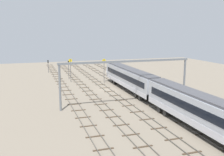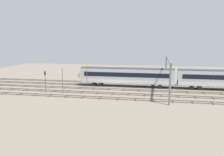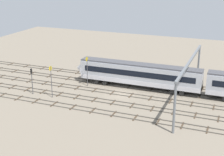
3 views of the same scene
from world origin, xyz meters
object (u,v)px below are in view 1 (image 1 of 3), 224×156
at_px(relay_cabinet, 170,89).
at_px(train, 154,90).
at_px(signal_light_trackside_approach, 48,64).
at_px(signal_light_trackside_departure, 69,67).
at_px(overhead_gantry, 127,70).
at_px(speed_sign_near_foreground, 104,68).
at_px(speed_sign_mid_trackside, 71,68).

bearing_deg(relay_cabinet, train, 133.48).
bearing_deg(signal_light_trackside_approach, signal_light_trackside_departure, -161.23).
xyz_separation_m(overhead_gantry, speed_sign_near_foreground, (20.04, -1.64, -2.43)).
height_order(train, speed_sign_near_foreground, speed_sign_near_foreground).
bearing_deg(signal_light_trackside_approach, overhead_gantry, -165.47).
height_order(overhead_gantry, speed_sign_near_foreground, overhead_gantry).
bearing_deg(overhead_gantry, signal_light_trackside_departure, 12.45).
distance_m(train, speed_sign_near_foreground, 21.88).
bearing_deg(signal_light_trackside_departure, speed_sign_near_foreground, -134.46).
bearing_deg(signal_light_trackside_departure, overhead_gantry, -167.55).
bearing_deg(overhead_gantry, speed_sign_near_foreground, -4.69).
height_order(speed_sign_near_foreground, relay_cabinet, speed_sign_near_foreground).
relative_size(speed_sign_mid_trackside, signal_light_trackside_approach, 1.53).
bearing_deg(speed_sign_near_foreground, signal_light_trackside_approach, 30.51).
distance_m(signal_light_trackside_approach, relay_cabinet, 41.84).
relative_size(speed_sign_near_foreground, signal_light_trackside_departure, 1.22).
distance_m(speed_sign_mid_trackside, signal_light_trackside_approach, 17.95).
distance_m(train, signal_light_trackside_approach, 44.95).
bearing_deg(speed_sign_near_foreground, overhead_gantry, 175.31).
relative_size(speed_sign_near_foreground, speed_sign_mid_trackside, 1.01).
bearing_deg(relay_cabinet, signal_light_trackside_departure, 39.30).
xyz_separation_m(train, relay_cabinet, (7.17, -7.56, -1.81)).
height_order(speed_sign_mid_trackside, signal_light_trackside_approach, speed_sign_mid_trackside).
bearing_deg(signal_light_trackside_departure, relay_cabinet, -140.70).
xyz_separation_m(train, speed_sign_mid_trackside, (24.99, 10.67, 1.10)).
xyz_separation_m(speed_sign_near_foreground, relay_cabinet, (-14.50, -10.34, -3.00)).
xyz_separation_m(train, signal_light_trackside_approach, (42.38, 14.99, -0.07)).
height_order(signal_light_trackside_departure, relay_cabinet, signal_light_trackside_departure).
bearing_deg(signal_light_trackside_approach, speed_sign_mid_trackside, -166.06).
height_order(signal_light_trackside_approach, signal_light_trackside_departure, signal_light_trackside_departure).
xyz_separation_m(overhead_gantry, signal_light_trackside_approach, (40.75, 10.56, -3.69)).
relative_size(train, signal_light_trackside_departure, 10.15).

